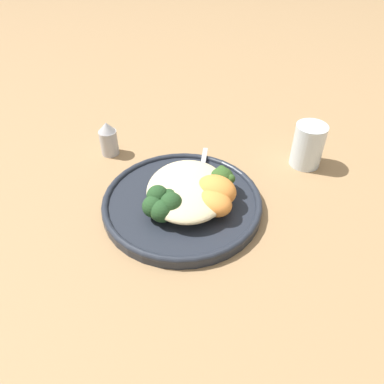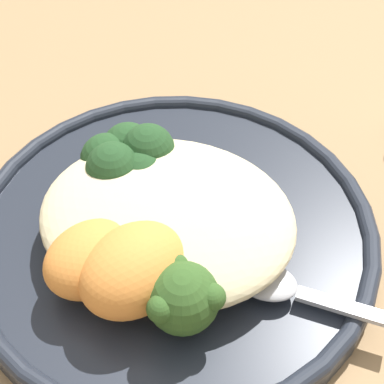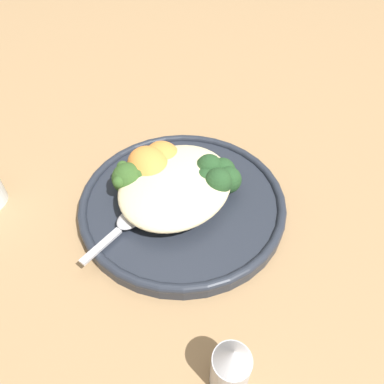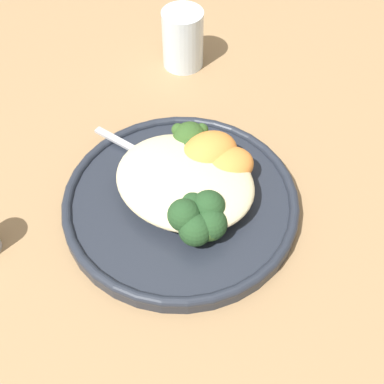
% 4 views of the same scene
% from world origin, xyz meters
% --- Properties ---
extents(ground_plane, '(4.00, 4.00, 0.00)m').
position_xyz_m(ground_plane, '(0.00, 0.00, 0.00)').
color(ground_plane, '#9E7A51').
extents(plate, '(0.28, 0.28, 0.02)m').
position_xyz_m(plate, '(0.00, 0.01, 0.01)').
color(plate, '#232833').
rests_on(plate, ground_plane).
extents(quinoa_mound, '(0.16, 0.14, 0.04)m').
position_xyz_m(quinoa_mound, '(-0.00, 0.02, 0.04)').
color(quinoa_mound, beige).
rests_on(quinoa_mound, plate).
extents(broccoli_stalk_0, '(0.11, 0.08, 0.04)m').
position_xyz_m(broccoli_stalk_0, '(-0.02, 0.07, 0.04)').
color(broccoli_stalk_0, '#ADC675').
rests_on(broccoli_stalk_0, plate).
extents(broccoli_stalk_1, '(0.10, 0.04, 0.03)m').
position_xyz_m(broccoli_stalk_1, '(-0.02, 0.02, 0.04)').
color(broccoli_stalk_1, '#ADC675').
rests_on(broccoli_stalk_1, plate).
extents(broccoli_stalk_2, '(0.06, 0.08, 0.03)m').
position_xyz_m(broccoli_stalk_2, '(0.02, -0.00, 0.03)').
color(broccoli_stalk_2, '#ADC675').
rests_on(broccoli_stalk_2, plate).
extents(broccoli_stalk_3, '(0.05, 0.09, 0.03)m').
position_xyz_m(broccoli_stalk_3, '(0.05, -0.01, 0.04)').
color(broccoli_stalk_3, '#ADC675').
rests_on(broccoli_stalk_3, plate).
extents(sweet_potato_chunk_0, '(0.08, 0.09, 0.05)m').
position_xyz_m(sweet_potato_chunk_0, '(0.01, 0.07, 0.05)').
color(sweet_potato_chunk_0, orange).
rests_on(sweet_potato_chunk_0, plate).
extents(sweet_potato_chunk_1, '(0.08, 0.08, 0.04)m').
position_xyz_m(sweet_potato_chunk_1, '(0.03, 0.06, 0.04)').
color(sweet_potato_chunk_1, orange).
rests_on(sweet_potato_chunk_1, plate).
extents(sweet_potato_chunk_2, '(0.07, 0.06, 0.03)m').
position_xyz_m(sweet_potato_chunk_2, '(0.00, 0.06, 0.04)').
color(sweet_potato_chunk_2, orange).
rests_on(sweet_potato_chunk_2, plate).
extents(kale_tuft, '(0.06, 0.07, 0.04)m').
position_xyz_m(kale_tuft, '(0.04, -0.02, 0.04)').
color(kale_tuft, '#234723').
rests_on(kale_tuft, plate).
extents(spoon, '(0.10, 0.03, 0.01)m').
position_xyz_m(spoon, '(-0.08, 0.04, 0.03)').
color(spoon, '#B7B7BC').
rests_on(spoon, plate).
extents(salt_shaker, '(0.04, 0.04, 0.07)m').
position_xyz_m(salt_shaker, '(-0.16, -0.15, 0.04)').
color(salt_shaker, '#B2B2B7').
rests_on(salt_shaker, ground_plane).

